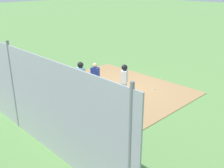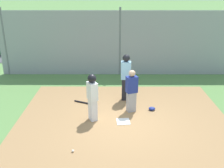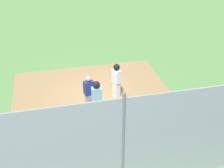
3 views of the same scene
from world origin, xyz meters
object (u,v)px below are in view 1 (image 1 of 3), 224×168
object	(u,v)px
catcher	(95,78)
umpire	(81,80)
baseball	(154,89)
home_plate	(111,90)
baseball_bat	(112,108)
runner	(124,79)
catcher_mask	(85,88)

from	to	relation	value
catcher	umpire	distance (m)	1.03
umpire	baseball	xyz separation A→B (m)	(1.61, 3.48, -0.95)
home_plate	baseball_bat	distance (m)	2.10
runner	catcher_mask	bearing A→B (deg)	-8.72
catcher	home_plate	bearing A→B (deg)	-42.50
home_plate	baseball	bearing A→B (deg)	49.25
home_plate	catcher	xyz separation A→B (m)	(-0.31, -0.80, 0.80)
umpire	runner	size ratio (longest dim) A/B	1.13
catcher	baseball	size ratio (longest dim) A/B	21.19
home_plate	catcher	distance (m)	1.17
runner	baseball	xyz separation A→B (m)	(0.43, 1.83, -0.90)
runner	baseball_bat	world-z (taller)	runner
runner	baseball_bat	distance (m)	1.67
home_plate	catcher_mask	world-z (taller)	catcher_mask
catcher	runner	bearing A→B (deg)	-85.08
baseball_bat	baseball	xyz separation A→B (m)	(-0.06, 3.14, 0.01)
umpire	baseball	size ratio (longest dim) A/B	25.12
home_plate	catcher_mask	bearing A→B (deg)	-141.42
baseball	catcher_mask	bearing A→B (deg)	-134.85
baseball_bat	baseball	size ratio (longest dim) A/B	10.15
runner	baseball_bat	size ratio (longest dim) A/B	2.18
home_plate	baseball_bat	bearing A→B (deg)	-43.96
home_plate	umpire	world-z (taller)	umpire
catcher	catcher_mask	xyz separation A→B (m)	(-0.77, -0.07, -0.75)
umpire	runner	world-z (taller)	umpire
umpire	baseball_bat	size ratio (longest dim) A/B	2.48
catcher	catcher_mask	size ratio (longest dim) A/B	6.53
baseball	baseball_bat	bearing A→B (deg)	-88.89
catcher_mask	baseball	distance (m)	3.60
catcher	catcher_mask	bearing A→B (deg)	74.26
catcher	baseball_bat	bearing A→B (deg)	-130.92
umpire	catcher_mask	bearing A→B (deg)	48.77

